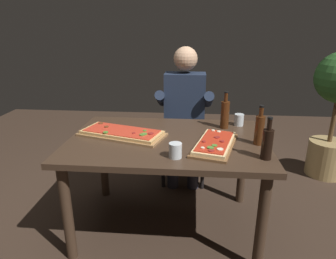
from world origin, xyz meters
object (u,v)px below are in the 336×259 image
tumbler_near_camera (175,151)px  vinegar_bottle_green (259,129)px  pizza_rectangular_front (122,133)px  oil_bottle_amber (267,143)px  pizza_rectangular_left (215,144)px  diner_chair (184,132)px  wine_bottle_dark (225,114)px  seated_diner (184,111)px  dining_table (167,151)px  tumbler_far_side (239,120)px

tumbler_near_camera → vinegar_bottle_green: bearing=25.7°
pizza_rectangular_front → oil_bottle_amber: size_ratio=2.56×
pizza_rectangular_left → oil_bottle_amber: (0.30, -0.17, 0.08)m
pizza_rectangular_left → diner_chair: diner_chair is taller
pizza_rectangular_left → wine_bottle_dark: (0.10, 0.39, 0.10)m
wine_bottle_dark → seated_diner: 0.58m
pizza_rectangular_left → seated_diner: (-0.23, 0.86, -0.02)m
pizza_rectangular_left → diner_chair: 1.04m
vinegar_bottle_green → tumbler_near_camera: vinegar_bottle_green is taller
diner_chair → tumbler_near_camera: bearing=-90.9°
oil_bottle_amber → diner_chair: 1.31m
pizza_rectangular_front → pizza_rectangular_left: (0.67, -0.15, -0.00)m
pizza_rectangular_front → oil_bottle_amber: bearing=-18.2°
wine_bottle_dark → dining_table: bearing=-147.8°
pizza_rectangular_left → tumbler_far_side: bearing=64.7°
tumbler_near_camera → seated_diner: size_ratio=0.07×
pizza_rectangular_left → tumbler_near_camera: tumbler_near_camera is taller
dining_table → tumbler_far_side: (0.55, 0.34, 0.14)m
vinegar_bottle_green → tumbler_far_side: size_ratio=2.92×
diner_chair → pizza_rectangular_left: bearing=-76.6°
pizza_rectangular_front → vinegar_bottle_green: vinegar_bottle_green is taller
diner_chair → pizza_rectangular_front: bearing=-117.6°
tumbler_far_side → diner_chair: size_ratio=0.11×
wine_bottle_dark → tumbler_far_side: (0.12, 0.08, -0.07)m
pizza_rectangular_front → seated_diner: (0.43, 0.71, -0.02)m
pizza_rectangular_front → pizza_rectangular_left: bearing=-12.7°
pizza_rectangular_front → pizza_rectangular_left: 0.68m
oil_bottle_amber → tumbler_near_camera: bearing=-176.8°
dining_table → diner_chair: bearing=83.6°
tumbler_far_side → vinegar_bottle_green: bearing=-79.3°
dining_table → pizza_rectangular_left: bearing=-20.2°
wine_bottle_dark → tumbler_far_side: bearing=31.7°
wine_bottle_dark → vinegar_bottle_green: 0.38m
pizza_rectangular_front → vinegar_bottle_green: size_ratio=2.48×
dining_table → diner_chair: 0.88m
dining_table → wine_bottle_dark: 0.55m
pizza_rectangular_left → diner_chair: (-0.23, 0.98, -0.27)m
pizza_rectangular_left → wine_bottle_dark: bearing=76.0°
pizza_rectangular_front → diner_chair: 0.97m
dining_table → tumbler_far_side: tumbler_far_side is taller
tumbler_far_side → diner_chair: 0.75m
dining_table → tumbler_near_camera: size_ratio=15.06×
pizza_rectangular_front → tumbler_near_camera: 0.54m
dining_table → pizza_rectangular_front: bearing=175.1°
oil_bottle_amber → tumbler_far_side: 0.64m
tumbler_near_camera → seated_diner: bearing=89.0°
dining_table → tumbler_far_side: bearing=32.1°
vinegar_bottle_green → diner_chair: vinegar_bottle_green is taller
dining_table → pizza_rectangular_left: size_ratio=2.58×
oil_bottle_amber → wine_bottle_dark: bearing=109.7°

